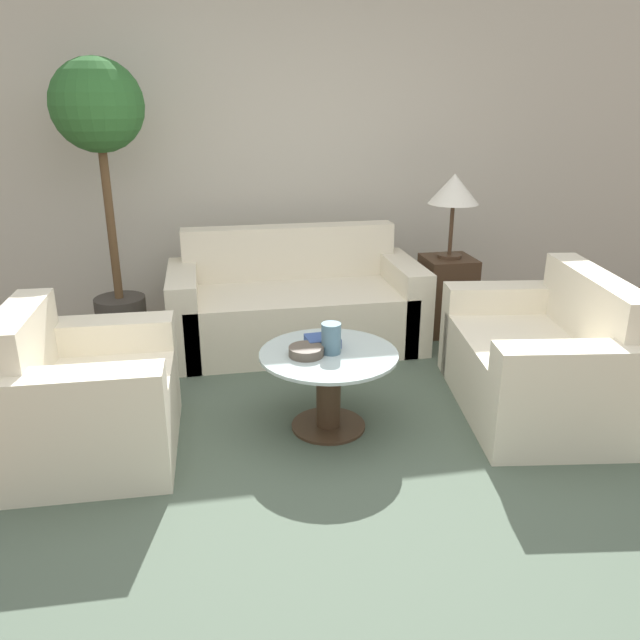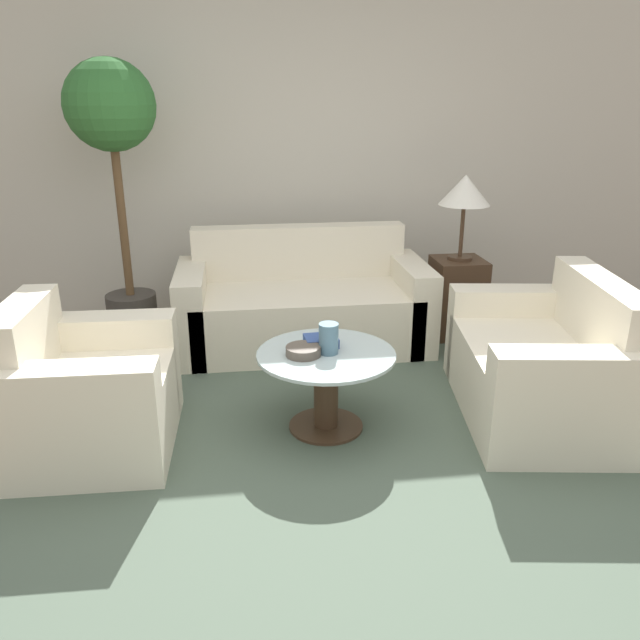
{
  "view_description": "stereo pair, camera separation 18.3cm",
  "coord_description": "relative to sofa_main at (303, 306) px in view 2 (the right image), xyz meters",
  "views": [
    {
      "loc": [
        -0.56,
        -2.38,
        1.75
      ],
      "look_at": [
        0.06,
        0.88,
        0.55
      ],
      "focal_mm": 35.0,
      "sensor_mm": 36.0,
      "label": 1
    },
    {
      "loc": [
        -0.38,
        -2.41,
        1.75
      ],
      "look_at": [
        0.06,
        0.88,
        0.55
      ],
      "focal_mm": 35.0,
      "sensor_mm": 36.0,
      "label": 2
    }
  ],
  "objects": [
    {
      "name": "ground_plane",
      "position": [
        -0.07,
        -1.94,
        -0.28
      ],
      "size": [
        14.0,
        14.0,
        0.0
      ],
      "primitive_type": "plane",
      "color": "brown"
    },
    {
      "name": "wall_back",
      "position": [
        -0.07,
        0.82,
        1.02
      ],
      "size": [
        10.0,
        0.06,
        2.6
      ],
      "color": "beige",
      "rests_on": "ground_plane"
    },
    {
      "name": "rug",
      "position": [
        -0.01,
        -1.31,
        -0.28
      ],
      "size": [
        3.42,
        3.47,
        0.01
      ],
      "color": "#4C5B4C",
      "rests_on": "ground_plane"
    },
    {
      "name": "sofa_main",
      "position": [
        0.0,
        0.0,
        0.0
      ],
      "size": [
        1.79,
        0.84,
        0.83
      ],
      "color": "beige",
      "rests_on": "ground_plane"
    },
    {
      "name": "armchair",
      "position": [
        -1.28,
        -1.33,
        0.0
      ],
      "size": [
        0.8,
        0.91,
        0.8
      ],
      "rotation": [
        0.0,
        0.0,
        1.55
      ],
      "color": "beige",
      "rests_on": "ground_plane"
    },
    {
      "name": "loveseat",
      "position": [
        1.26,
        -1.31,
        0.0
      ],
      "size": [
        0.97,
        1.34,
        0.81
      ],
      "rotation": [
        0.0,
        0.0,
        -1.72
      ],
      "color": "beige",
      "rests_on": "ground_plane"
    },
    {
      "name": "coffee_table",
      "position": [
        -0.01,
        -1.31,
        0.01
      ],
      "size": [
        0.75,
        0.75,
        0.45
      ],
      "color": "#422D1E",
      "rests_on": "ground_plane"
    },
    {
      "name": "side_table",
      "position": [
        1.18,
        -0.01,
        0.02
      ],
      "size": [
        0.37,
        0.37,
        0.6
      ],
      "color": "#422D1E",
      "rests_on": "ground_plane"
    },
    {
      "name": "table_lamp",
      "position": [
        1.18,
        -0.01,
        0.81
      ],
      "size": [
        0.37,
        0.37,
        0.62
      ],
      "color": "#422D1E",
      "rests_on": "side_table"
    },
    {
      "name": "potted_plant",
      "position": [
        -1.26,
        0.22,
        1.14
      ],
      "size": [
        0.61,
        0.61,
        1.99
      ],
      "color": "#3D3833",
      "rests_on": "ground_plane"
    },
    {
      "name": "vase",
      "position": [
        0.0,
        -1.31,
        0.25
      ],
      "size": [
        0.1,
        0.1,
        0.17
      ],
      "color": "slate",
      "rests_on": "coffee_table"
    },
    {
      "name": "bowl",
      "position": [
        -0.14,
        -1.33,
        0.2
      ],
      "size": [
        0.19,
        0.19,
        0.05
      ],
      "color": "brown",
      "rests_on": "coffee_table"
    },
    {
      "name": "book_stack",
      "position": [
        -0.02,
        -1.2,
        0.2
      ],
      "size": [
        0.19,
        0.16,
        0.05
      ],
      "rotation": [
        0.0,
        0.0,
        0.08
      ],
      "color": "#334C8C",
      "rests_on": "coffee_table"
    }
  ]
}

